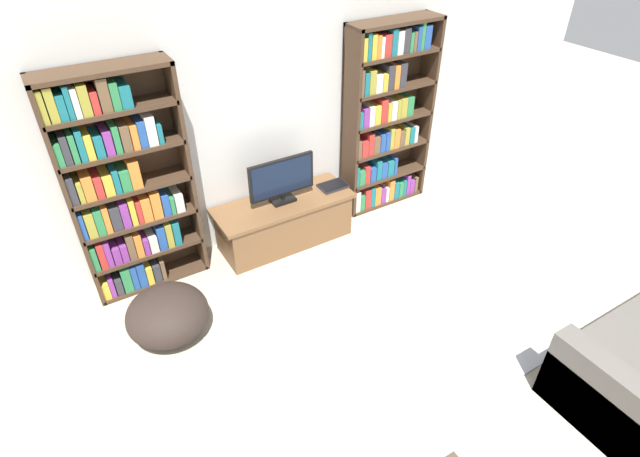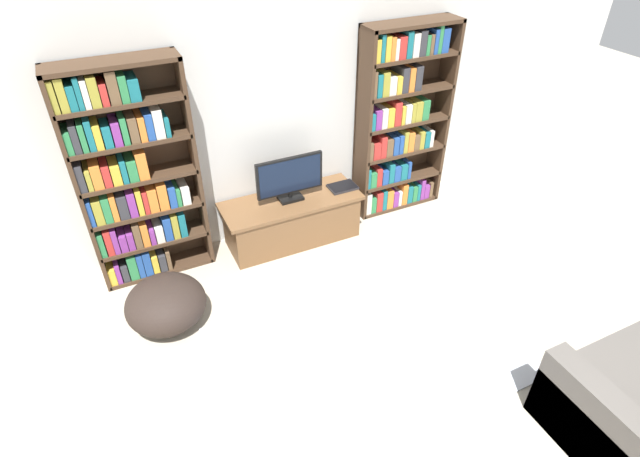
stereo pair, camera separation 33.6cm
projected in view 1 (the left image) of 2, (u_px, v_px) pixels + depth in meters
name	position (u px, v px, depth m)	size (l,w,h in m)	color
wall_back	(253.00, 116.00, 4.67)	(8.80, 0.06, 2.60)	silver
bookshelf_left	(123.00, 189.00, 4.17)	(1.01, 0.30, 2.02)	#422D1E
bookshelf_right	(383.00, 120.00, 5.31)	(1.01, 0.30, 2.02)	#422D1E
tv_stand	(284.00, 221.00, 5.10)	(1.41, 0.54, 0.49)	brown
television	(282.00, 180.00, 4.83)	(0.68, 0.16, 0.47)	black
laptop	(333.00, 186.00, 5.18)	(0.29, 0.20, 0.03)	#28282D
area_rug	(376.00, 347.00, 4.07)	(2.36, 1.64, 0.02)	#B2B7C1
beanbag_ottoman	(168.00, 315.00, 4.09)	(0.67, 0.67, 0.42)	#2D231E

